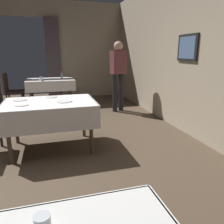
% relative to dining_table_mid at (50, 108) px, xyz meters
% --- Properties ---
extents(ground, '(10.08, 10.08, 0.00)m').
position_rel_dining_table_mid_xyz_m(ground, '(-0.72, -0.06, -0.64)').
color(ground, '#4C3D2D').
extents(wall_right, '(0.16, 8.40, 3.00)m').
position_rel_dining_table_mid_xyz_m(wall_right, '(2.47, -0.06, 0.86)').
color(wall_right, tan).
rests_on(wall_right, ground).
extents(wall_back, '(6.40, 0.27, 3.00)m').
position_rel_dining_table_mid_xyz_m(wall_back, '(-0.72, 4.12, 0.87)').
color(wall_back, tan).
rests_on(wall_back, ground).
extents(dining_table_mid, '(1.35, 0.96, 0.75)m').
position_rel_dining_table_mid_xyz_m(dining_table_mid, '(0.00, 0.00, 0.00)').
color(dining_table_mid, '#4C3D2D').
rests_on(dining_table_mid, ground).
extents(dining_table_far, '(1.27, 0.89, 0.75)m').
position_rel_dining_table_mid_xyz_m(dining_table_far, '(0.05, 2.93, 0.00)').
color(dining_table_far, '#4C3D2D').
rests_on(dining_table_far, ground).
extents(chair_far_left, '(0.45, 0.44, 0.93)m').
position_rel_dining_table_mid_xyz_m(chair_far_left, '(-0.97, 2.98, -0.13)').
color(chair_far_left, black).
rests_on(chair_far_left, ground).
extents(plate_mid_a, '(0.24, 0.24, 0.01)m').
position_rel_dining_table_mid_xyz_m(plate_mid_a, '(0.21, -0.07, 0.11)').
color(plate_mid_a, white).
rests_on(plate_mid_a, dining_table_mid).
extents(plate_mid_b, '(0.18, 0.18, 0.01)m').
position_rel_dining_table_mid_xyz_m(plate_mid_b, '(0.04, 0.32, 0.11)').
color(plate_mid_b, white).
rests_on(plate_mid_b, dining_table_mid).
extents(plate_mid_c, '(0.20, 0.20, 0.01)m').
position_rel_dining_table_mid_xyz_m(plate_mid_c, '(-0.38, -0.14, 0.11)').
color(plate_mid_c, white).
rests_on(plate_mid_c, dining_table_mid).
extents(plate_mid_d, '(0.23, 0.23, 0.01)m').
position_rel_dining_table_mid_xyz_m(plate_mid_d, '(-0.44, 0.22, 0.11)').
color(plate_mid_d, white).
rests_on(plate_mid_d, dining_table_mid).
extents(flower_vase_far, '(0.07, 0.07, 0.21)m').
position_rel_dining_table_mid_xyz_m(flower_vase_far, '(0.37, 3.04, 0.22)').
color(flower_vase_far, silver).
rests_on(flower_vase_far, dining_table_far).
extents(glass_far_b, '(0.08, 0.08, 0.10)m').
position_rel_dining_table_mid_xyz_m(glass_far_b, '(-0.18, 2.63, 0.16)').
color(glass_far_b, silver).
rests_on(glass_far_b, dining_table_far).
extents(plate_far_c, '(0.23, 0.23, 0.01)m').
position_rel_dining_table_mid_xyz_m(plate_far_c, '(0.10, 2.92, 0.11)').
color(plate_far_c, white).
rests_on(plate_far_c, dining_table_far).
extents(person_waiter_by_doorway, '(0.40, 0.30, 1.72)m').
position_rel_dining_table_mid_xyz_m(person_waiter_by_doorway, '(1.67, 1.89, 0.38)').
color(person_waiter_by_doorway, black).
rests_on(person_waiter_by_doorway, ground).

